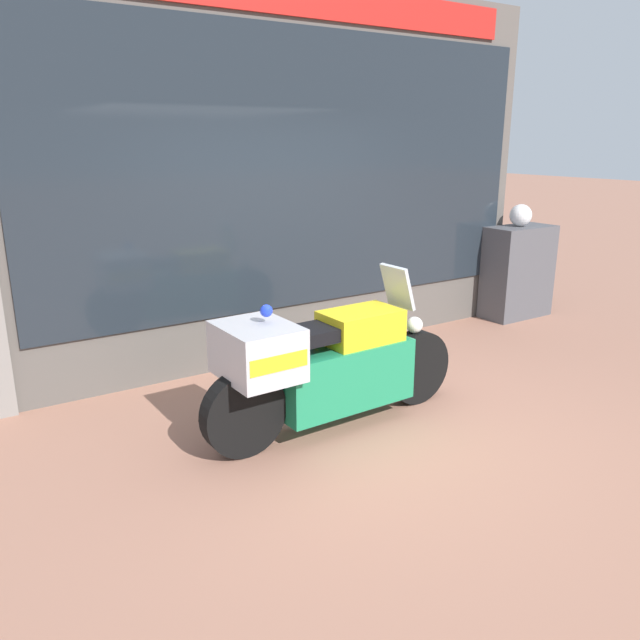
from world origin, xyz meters
TOP-DOWN VIEW (x-y plane):
  - ground_plane at (0.00, 0.00)m, footprint 60.00×60.00m
  - shop_building at (-0.46, 2.00)m, footprint 6.77×0.55m
  - window_display at (0.43, 2.03)m, footprint 5.31×0.30m
  - paramedic_motorcycle at (-0.40, 0.16)m, footprint 2.30×0.62m
  - utility_cabinet at (3.45, 1.55)m, footprint 0.90×0.45m
  - white_helmet at (3.43, 1.57)m, footprint 0.27×0.27m

SIDE VIEW (x-z plane):
  - ground_plane at x=0.00m, z-range 0.00..0.00m
  - window_display at x=0.43m, z-range -0.50..1.42m
  - paramedic_motorcycle at x=-0.40m, z-range -0.07..1.16m
  - utility_cabinet at x=3.45m, z-range 0.00..1.15m
  - white_helmet at x=3.43m, z-range 1.15..1.42m
  - shop_building at x=-0.46m, z-range 0.01..3.67m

